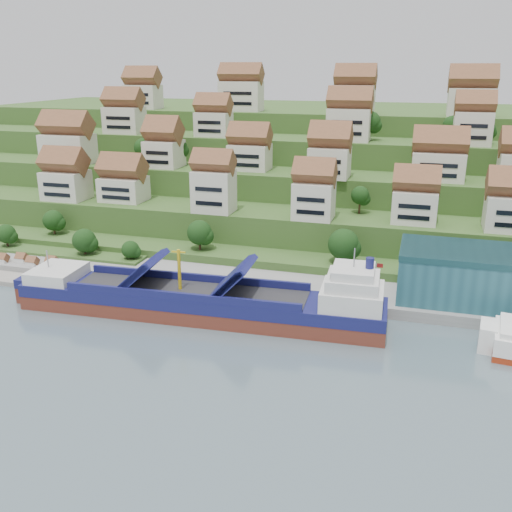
% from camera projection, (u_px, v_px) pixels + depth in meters
% --- Properties ---
extents(ground, '(300.00, 300.00, 0.00)m').
position_uv_depth(ground, '(269.00, 324.00, 104.85)').
color(ground, slate).
rests_on(ground, ground).
extents(quay, '(180.00, 14.00, 2.20)m').
position_uv_depth(quay, '(386.00, 299.00, 112.80)').
color(quay, gray).
rests_on(quay, ground).
extents(pebble_beach, '(45.00, 20.00, 1.00)m').
position_uv_depth(pebble_beach, '(39.00, 270.00, 131.09)').
color(pebble_beach, gray).
rests_on(pebble_beach, ground).
extents(hillside, '(260.00, 128.00, 31.00)m').
position_uv_depth(hillside, '(348.00, 171.00, 195.65)').
color(hillside, '#2D4C1E').
rests_on(hillside, ground).
extents(hillside_village, '(157.76, 64.47, 29.23)m').
position_uv_depth(hillside_village, '(335.00, 148.00, 151.35)').
color(hillside_village, silver).
rests_on(hillside_village, ground).
extents(hillside_trees, '(139.79, 62.29, 30.14)m').
position_uv_depth(hillside_trees, '(280.00, 187.00, 142.33)').
color(hillside_trees, '#1A4115').
rests_on(hillside_trees, ground).
extents(flagpole, '(1.28, 0.16, 8.00)m').
position_uv_depth(flagpole, '(376.00, 280.00, 106.92)').
color(flagpole, gray).
rests_on(flagpole, quay).
extents(beach_huts, '(14.40, 3.70, 2.20)m').
position_uv_depth(beach_huts, '(28.00, 264.00, 129.98)').
color(beach_huts, white).
rests_on(beach_huts, pebble_beach).
extents(cargo_ship, '(69.85, 14.24, 15.28)m').
position_uv_depth(cargo_ship, '(208.00, 302.00, 106.80)').
color(cargo_ship, maroon).
rests_on(cargo_ship, ground).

